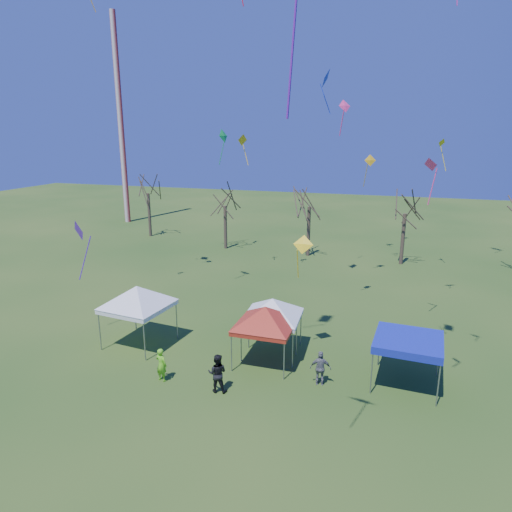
{
  "coord_description": "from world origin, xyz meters",
  "views": [
    {
      "loc": [
        5.41,
        -16.74,
        11.26
      ],
      "look_at": [
        -0.79,
        3.0,
        5.63
      ],
      "focal_mm": 32.0,
      "sensor_mm": 36.0,
      "label": 1
    }
  ],
  "objects_px": {
    "tree_0": "(147,178)",
    "tree_1": "(225,190)",
    "tree_2": "(310,189)",
    "person_dark": "(217,373)",
    "radio_mast": "(121,122)",
    "person_grey": "(321,368)",
    "tent_white_mid": "(272,302)",
    "tent_red": "(265,311)",
    "tree_3": "(407,195)",
    "tent_white_west": "(137,290)",
    "tent_blue": "(408,342)",
    "person_green": "(161,365)"
  },
  "relations": [
    {
      "from": "tree_0",
      "to": "tree_1",
      "type": "height_order",
      "value": "tree_0"
    },
    {
      "from": "tree_2",
      "to": "person_dark",
      "type": "bearing_deg",
      "value": -88.39
    },
    {
      "from": "radio_mast",
      "to": "person_grey",
      "type": "relative_size",
      "value": 15.17
    },
    {
      "from": "tent_white_mid",
      "to": "tent_red",
      "type": "height_order",
      "value": "tent_white_mid"
    },
    {
      "from": "tree_2",
      "to": "tent_white_mid",
      "type": "xyz_separation_m",
      "value": [
        2.02,
        -19.96,
        -3.46
      ]
    },
    {
      "from": "tree_0",
      "to": "person_dark",
      "type": "xyz_separation_m",
      "value": [
        19.16,
        -27.28,
        -5.59
      ]
    },
    {
      "from": "tree_3",
      "to": "tent_white_west",
      "type": "distance_m",
      "value": 25.0
    },
    {
      "from": "tree_0",
      "to": "tent_red",
      "type": "distance_m",
      "value": 31.83
    },
    {
      "from": "radio_mast",
      "to": "person_grey",
      "type": "xyz_separation_m",
      "value": [
        30.61,
        -31.95,
        -11.68
      ]
    },
    {
      "from": "tent_blue",
      "to": "person_green",
      "type": "bearing_deg",
      "value": -164.31
    },
    {
      "from": "person_dark",
      "to": "person_grey",
      "type": "xyz_separation_m",
      "value": [
        4.29,
        1.95,
        -0.07
      ]
    },
    {
      "from": "tree_0",
      "to": "tent_white_mid",
      "type": "bearing_deg",
      "value": -48.25
    },
    {
      "from": "tree_0",
      "to": "tree_2",
      "type": "height_order",
      "value": "tree_0"
    },
    {
      "from": "tent_white_mid",
      "to": "person_green",
      "type": "distance_m",
      "value": 6.28
    },
    {
      "from": "tree_3",
      "to": "tent_white_mid",
      "type": "height_order",
      "value": "tree_3"
    },
    {
      "from": "tree_1",
      "to": "tent_white_west",
      "type": "relative_size",
      "value": 1.73
    },
    {
      "from": "tree_3",
      "to": "person_dark",
      "type": "height_order",
      "value": "tree_3"
    },
    {
      "from": "tree_3",
      "to": "tent_red",
      "type": "relative_size",
      "value": 2.0
    },
    {
      "from": "tree_3",
      "to": "person_green",
      "type": "xyz_separation_m",
      "value": [
        -10.55,
        -23.86,
        -5.27
      ]
    },
    {
      "from": "radio_mast",
      "to": "tent_red",
      "type": "xyz_separation_m",
      "value": [
        27.6,
        -30.73,
        -9.68
      ]
    },
    {
      "from": "tree_3",
      "to": "person_dark",
      "type": "distance_m",
      "value": 25.68
    },
    {
      "from": "radio_mast",
      "to": "person_grey",
      "type": "distance_m",
      "value": 45.76
    },
    {
      "from": "tent_white_mid",
      "to": "tree_1",
      "type": "bearing_deg",
      "value": 117.25
    },
    {
      "from": "tent_white_mid",
      "to": "person_dark",
      "type": "bearing_deg",
      "value": -107.15
    },
    {
      "from": "radio_mast",
      "to": "tent_white_mid",
      "type": "bearing_deg",
      "value": -46.93
    },
    {
      "from": "radio_mast",
      "to": "tree_0",
      "type": "distance_m",
      "value": 11.45
    },
    {
      "from": "tree_2",
      "to": "tent_blue",
      "type": "distance_m",
      "value": 23.24
    },
    {
      "from": "tree_0",
      "to": "tree_2",
      "type": "bearing_deg",
      "value": -9.24
    },
    {
      "from": "tree_2",
      "to": "person_green",
      "type": "relative_size",
      "value": 5.03
    },
    {
      "from": "tree_1",
      "to": "tent_white_west",
      "type": "height_order",
      "value": "tree_1"
    },
    {
      "from": "tent_white_west",
      "to": "person_green",
      "type": "xyz_separation_m",
      "value": [
        3.01,
        -3.07,
        -2.31
      ]
    },
    {
      "from": "tree_2",
      "to": "tent_white_mid",
      "type": "bearing_deg",
      "value": -84.23
    },
    {
      "from": "tree_3",
      "to": "person_grey",
      "type": "bearing_deg",
      "value": -98.85
    },
    {
      "from": "radio_mast",
      "to": "person_grey",
      "type": "height_order",
      "value": "radio_mast"
    },
    {
      "from": "tree_3",
      "to": "person_dark",
      "type": "relative_size",
      "value": 4.41
    },
    {
      "from": "tent_red",
      "to": "person_grey",
      "type": "bearing_deg",
      "value": -22.11
    },
    {
      "from": "tree_2",
      "to": "person_dark",
      "type": "height_order",
      "value": "tree_2"
    },
    {
      "from": "person_dark",
      "to": "tent_red",
      "type": "bearing_deg",
      "value": -121.24
    },
    {
      "from": "person_dark",
      "to": "person_grey",
      "type": "height_order",
      "value": "person_dark"
    },
    {
      "from": "tree_2",
      "to": "person_dark",
      "type": "relative_size",
      "value": 4.56
    },
    {
      "from": "tree_3",
      "to": "person_green",
      "type": "bearing_deg",
      "value": -113.86
    },
    {
      "from": "tree_0",
      "to": "person_green",
      "type": "distance_m",
      "value": 32.23
    },
    {
      "from": "radio_mast",
      "to": "tent_red",
      "type": "height_order",
      "value": "radio_mast"
    },
    {
      "from": "tree_0",
      "to": "tent_blue",
      "type": "relative_size",
      "value": 2.69
    },
    {
      "from": "tent_blue",
      "to": "tent_red",
      "type": "bearing_deg",
      "value": 179.69
    },
    {
      "from": "tent_red",
      "to": "person_green",
      "type": "bearing_deg",
      "value": -143.19
    },
    {
      "from": "radio_mast",
      "to": "tent_white_west",
      "type": "relative_size",
      "value": 5.73
    },
    {
      "from": "tree_0",
      "to": "tent_white_west",
      "type": "height_order",
      "value": "tree_0"
    },
    {
      "from": "tree_0",
      "to": "tree_3",
      "type": "bearing_deg",
      "value": -7.08
    },
    {
      "from": "tent_white_west",
      "to": "person_green",
      "type": "height_order",
      "value": "tent_white_west"
    }
  ]
}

